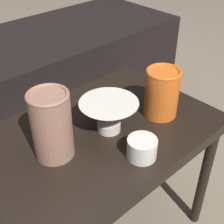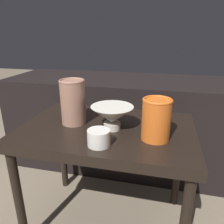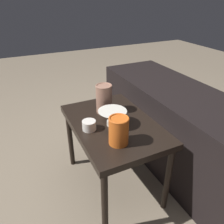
{
  "view_description": "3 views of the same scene",
  "coord_description": "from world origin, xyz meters",
  "px_view_note": "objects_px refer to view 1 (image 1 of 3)",
  "views": [
    {
      "loc": [
        -0.46,
        -0.55,
        1.09
      ],
      "look_at": [
        0.01,
        -0.05,
        0.6
      ],
      "focal_mm": 50.0,
      "sensor_mm": 36.0,
      "label": 1
    },
    {
      "loc": [
        0.21,
        -0.8,
        0.88
      ],
      "look_at": [
        0.03,
        -0.03,
        0.59
      ],
      "focal_mm": 35.0,
      "sensor_mm": 36.0,
      "label": 2
    },
    {
      "loc": [
        1.02,
        -0.5,
        1.22
      ],
      "look_at": [
        0.06,
        -0.04,
        0.62
      ],
      "focal_mm": 35.0,
      "sensor_mm": 36.0,
      "label": 3
    }
  ],
  "objects_px": {
    "vase_textured_left": "(51,124)",
    "cup": "(142,148)",
    "vase_colorful_right": "(162,92)",
    "bowl": "(109,113)"
  },
  "relations": [
    {
      "from": "vase_textured_left",
      "to": "vase_colorful_right",
      "type": "xyz_separation_m",
      "value": [
        0.35,
        -0.07,
        -0.02
      ]
    },
    {
      "from": "bowl",
      "to": "vase_textured_left",
      "type": "bearing_deg",
      "value": 172.34
    },
    {
      "from": "bowl",
      "to": "vase_colorful_right",
      "type": "height_order",
      "value": "vase_colorful_right"
    },
    {
      "from": "bowl",
      "to": "cup",
      "type": "height_order",
      "value": "bowl"
    },
    {
      "from": "bowl",
      "to": "cup",
      "type": "bearing_deg",
      "value": -95.3
    },
    {
      "from": "bowl",
      "to": "vase_colorful_right",
      "type": "xyz_separation_m",
      "value": [
        0.17,
        -0.05,
        0.02
      ]
    },
    {
      "from": "vase_textured_left",
      "to": "cup",
      "type": "xyz_separation_m",
      "value": [
        0.16,
        -0.17,
        -0.07
      ]
    },
    {
      "from": "vase_textured_left",
      "to": "cup",
      "type": "distance_m",
      "value": 0.24
    },
    {
      "from": "vase_colorful_right",
      "to": "cup",
      "type": "relative_size",
      "value": 1.93
    },
    {
      "from": "bowl",
      "to": "vase_colorful_right",
      "type": "distance_m",
      "value": 0.18
    }
  ]
}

